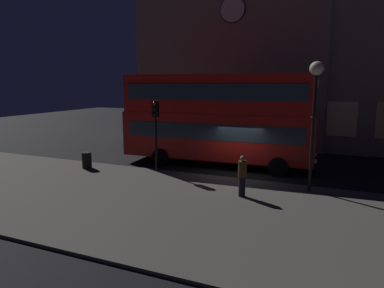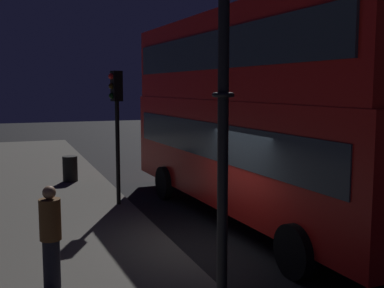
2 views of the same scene
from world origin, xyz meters
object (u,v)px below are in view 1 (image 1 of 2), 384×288
at_px(street_lamp, 315,91).
at_px(pedestrian, 242,176).
at_px(litter_bin, 87,160).
at_px(traffic_light_near_kerb, 156,121).
at_px(double_decker_bus, 216,115).

distance_m(street_lamp, pedestrian, 4.75).
distance_m(pedestrian, litter_bin, 9.37).
relative_size(traffic_light_near_kerb, litter_bin, 4.20).
height_order(street_lamp, litter_bin, street_lamp).
bearing_deg(double_decker_bus, traffic_light_near_kerb, -130.17).
height_order(street_lamp, pedestrian, street_lamp).
bearing_deg(street_lamp, traffic_light_near_kerb, 177.69).
xyz_separation_m(street_lamp, litter_bin, (-11.82, -0.57, -3.94)).
height_order(double_decker_bus, litter_bin, double_decker_bus).
relative_size(street_lamp, litter_bin, 6.18).
bearing_deg(litter_bin, double_decker_bus, 32.17).
xyz_separation_m(traffic_light_near_kerb, pedestrian, (5.31, -2.26, -1.85)).
distance_m(double_decker_bus, pedestrian, 6.41).
xyz_separation_m(double_decker_bus, street_lamp, (5.53, -3.39, 1.53)).
relative_size(double_decker_bus, street_lamp, 2.01).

